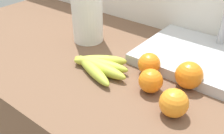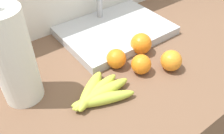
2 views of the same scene
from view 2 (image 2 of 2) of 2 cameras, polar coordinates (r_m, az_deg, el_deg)
wall_back at (r=1.20m, az=-11.24°, el=0.53°), size 2.16×0.06×1.30m
banana_bunch at (r=0.72m, az=-3.38°, el=-6.33°), size 0.20×0.17×0.04m
orange_front at (r=0.80m, az=7.00°, el=0.64°), size 0.07×0.07×0.07m
orange_right at (r=0.89m, az=6.98°, el=5.58°), size 0.08×0.08×0.08m
orange_far_right at (r=0.83m, az=14.01°, el=1.51°), size 0.07×0.07×0.07m
orange_back_right at (r=0.82m, az=1.03°, el=2.01°), size 0.07×0.07×0.07m
paper_towel_roll at (r=0.70m, az=-22.71°, el=1.95°), size 0.11×0.11×0.32m
sink_basin at (r=1.00m, az=0.73°, el=8.86°), size 0.43×0.32×0.20m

